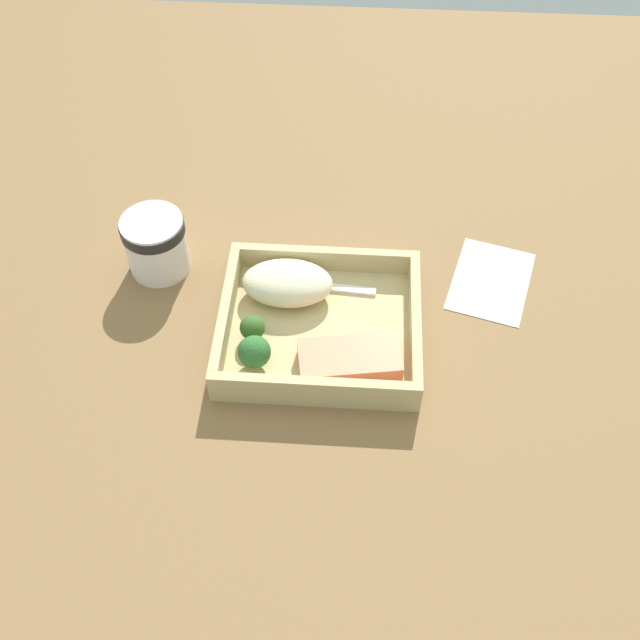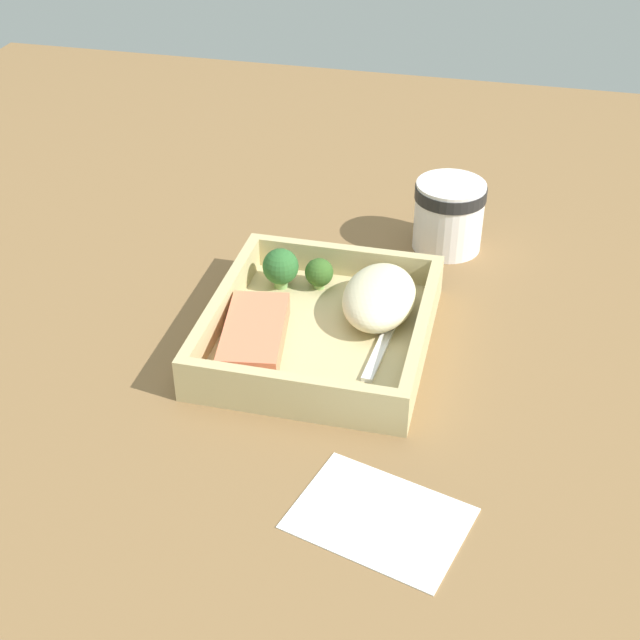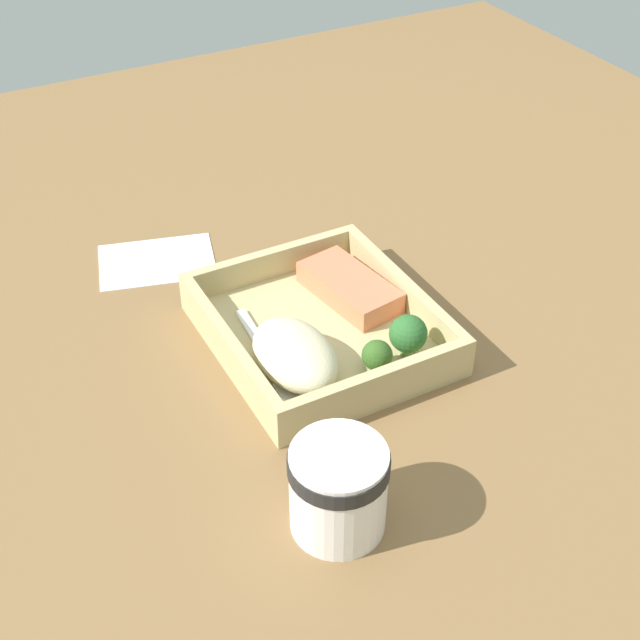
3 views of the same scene
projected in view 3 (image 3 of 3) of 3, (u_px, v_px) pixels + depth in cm
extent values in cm
cube|color=brown|center=(320.00, 347.00, 94.92)|extent=(160.00, 160.00, 2.00)
cube|color=tan|center=(320.00, 336.00, 93.94)|extent=(24.52, 21.72, 1.20)
cube|color=tan|center=(229.00, 348.00, 88.73)|extent=(24.52, 1.20, 3.34)
cube|color=tan|center=(404.00, 291.00, 96.35)|extent=(24.52, 1.20, 3.34)
cube|color=tan|center=(272.00, 263.00, 100.65)|extent=(1.20, 19.32, 3.34)
cube|color=tan|center=(378.00, 385.00, 84.43)|extent=(1.20, 19.32, 3.34)
cube|color=#EB7853|center=(350.00, 287.00, 97.56)|extent=(12.71, 7.59, 2.57)
ellipsoid|color=beige|center=(295.00, 354.00, 87.18)|extent=(11.53, 7.43, 4.40)
cylinder|color=#7EAC5A|center=(377.00, 366.00, 88.37)|extent=(1.18, 1.18, 1.07)
sphere|color=#335920|center=(377.00, 355.00, 87.51)|extent=(3.10, 3.10, 3.10)
cylinder|color=#76A258|center=(407.00, 348.00, 90.30)|extent=(1.49, 1.49, 1.48)
sphere|color=#2B612A|center=(408.00, 334.00, 89.18)|extent=(3.92, 3.92, 3.92)
cube|color=white|center=(261.00, 345.00, 91.45)|extent=(12.45, 2.02, 0.44)
cube|color=white|center=(290.00, 393.00, 85.76)|extent=(3.55, 2.45, 0.44)
cylinder|color=white|center=(338.00, 490.00, 72.54)|extent=(8.06, 8.06, 8.34)
cylinder|color=black|center=(339.00, 464.00, 70.69)|extent=(8.30, 8.30, 1.50)
cube|color=white|center=(157.00, 261.00, 105.84)|extent=(12.99, 15.61, 0.24)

